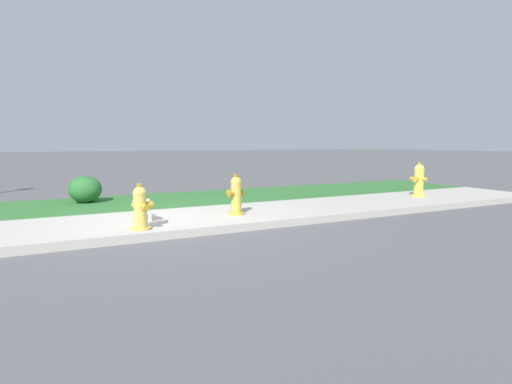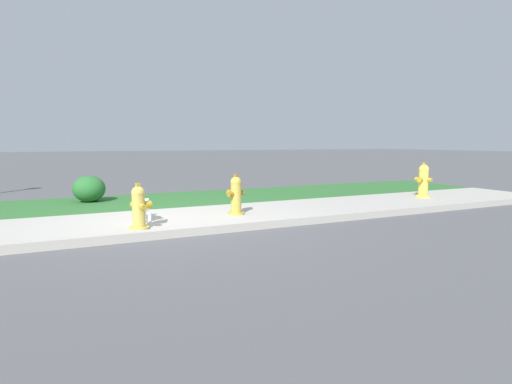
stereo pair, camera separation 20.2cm
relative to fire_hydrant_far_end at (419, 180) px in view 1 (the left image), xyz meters
name	(u,v)px [view 1 (the left image)]	position (x,y,z in m)	size (l,w,h in m)	color
ground_plane	(170,221)	(-6.07, -0.27, -0.40)	(120.00, 120.00, 0.00)	#515154
sidewalk_pavement	(170,220)	(-6.07, -0.27, -0.39)	(18.00, 2.31, 0.01)	#ADA89E
grass_verge	(142,201)	(-6.07, 2.16, -0.40)	(18.00, 2.55, 0.01)	#2D662D
street_curb	(192,232)	(-6.07, -1.51, -0.34)	(18.00, 0.16, 0.12)	#ADA89E
fire_hydrant_far_end	(419,180)	(0.00, 0.00, 0.00)	(0.39, 0.41, 0.82)	yellow
fire_hydrant_at_driveway	(141,208)	(-6.64, -0.83, -0.07)	(0.35, 0.38, 0.70)	gold
fire_hydrant_by_grass_verge	(236,196)	(-4.87, -0.28, -0.05)	(0.37, 0.35, 0.73)	gold
small_white_dog	(142,205)	(-6.49, -0.16, -0.13)	(0.29, 0.53, 0.47)	white
shrub_bush_far_verge	(85,189)	(-7.20, 2.52, -0.11)	(0.68, 0.68, 0.58)	#28662D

